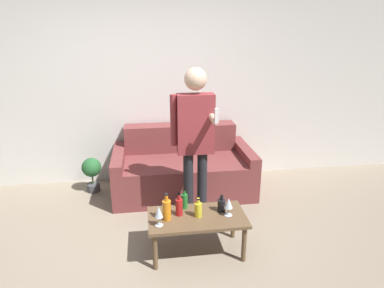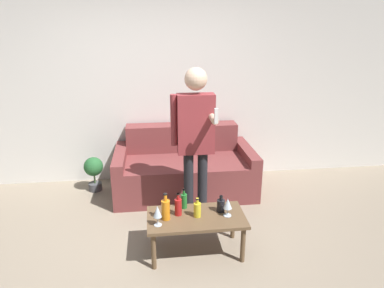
# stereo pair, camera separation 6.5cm
# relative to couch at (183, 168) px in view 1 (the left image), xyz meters

# --- Properties ---
(ground_plane) EXTENTS (16.00, 16.00, 0.00)m
(ground_plane) POSITION_rel_couch_xyz_m (-0.39, -1.57, -0.30)
(ground_plane) COLOR gray
(wall_back) EXTENTS (8.00, 0.06, 2.70)m
(wall_back) POSITION_rel_couch_xyz_m (-0.39, 0.48, 1.05)
(wall_back) COLOR silver
(wall_back) RESTS_ON ground_plane
(couch) EXTENTS (1.76, 0.95, 0.81)m
(couch) POSITION_rel_couch_xyz_m (0.00, 0.00, 0.00)
(couch) COLOR brown
(couch) RESTS_ON ground_plane
(coffee_table) EXTENTS (0.90, 0.48, 0.39)m
(coffee_table) POSITION_rel_couch_xyz_m (-0.02, -1.36, 0.04)
(coffee_table) COLOR brown
(coffee_table) RESTS_ON ground_plane
(bottle_orange) EXTENTS (0.06, 0.06, 0.20)m
(bottle_orange) POSITION_rel_couch_xyz_m (-0.12, -1.19, 0.17)
(bottle_orange) COLOR #23752D
(bottle_orange) RESTS_ON coffee_table
(bottle_green) EXTENTS (0.08, 0.08, 0.26)m
(bottle_green) POSITION_rel_couch_xyz_m (-0.30, -1.37, 0.19)
(bottle_green) COLOR orange
(bottle_green) RESTS_ON coffee_table
(bottle_dark) EXTENTS (0.07, 0.07, 0.19)m
(bottle_dark) POSITION_rel_couch_xyz_m (-0.01, -1.36, 0.16)
(bottle_dark) COLOR yellow
(bottle_dark) RESTS_ON coffee_table
(bottle_yellow) EXTENTS (0.07, 0.07, 0.22)m
(bottle_yellow) POSITION_rel_couch_xyz_m (-0.19, -1.31, 0.17)
(bottle_yellow) COLOR #B21E1E
(bottle_yellow) RESTS_ON coffee_table
(bottle_red) EXTENTS (0.08, 0.08, 0.16)m
(bottle_red) POSITION_rel_couch_xyz_m (0.22, -1.30, 0.15)
(bottle_red) COLOR black
(bottle_red) RESTS_ON coffee_table
(wine_glass_near) EXTENTS (0.07, 0.07, 0.19)m
(wine_glass_near) POSITION_rel_couch_xyz_m (-0.38, -1.47, 0.22)
(wine_glass_near) COLOR silver
(wine_glass_near) RESTS_ON coffee_table
(wine_glass_far) EXTENTS (0.08, 0.08, 0.18)m
(wine_glass_far) POSITION_rel_couch_xyz_m (0.26, -1.38, 0.21)
(wine_glass_far) COLOR silver
(wine_glass_far) RESTS_ON coffee_table
(person_standing_front) EXTENTS (0.44, 0.42, 1.68)m
(person_standing_front) POSITION_rel_couch_xyz_m (0.04, -0.81, 0.71)
(person_standing_front) COLOR #232328
(person_standing_front) RESTS_ON ground_plane
(potted_plant) EXTENTS (0.25, 0.25, 0.46)m
(potted_plant) POSITION_rel_couch_xyz_m (-1.17, 0.11, -0.01)
(potted_plant) COLOR #4C4C51
(potted_plant) RESTS_ON ground_plane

